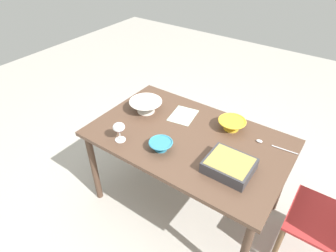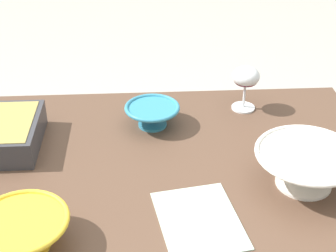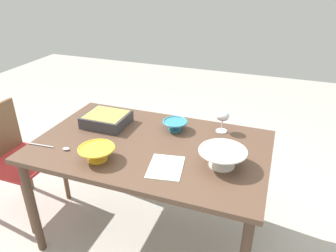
% 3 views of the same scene
% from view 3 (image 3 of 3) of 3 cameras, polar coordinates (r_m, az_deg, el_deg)
% --- Properties ---
extents(ground_plane, '(8.00, 8.00, 0.00)m').
position_cam_3_polar(ground_plane, '(2.40, -2.68, -18.64)').
color(ground_plane, '#B2ADA3').
extents(dining_table, '(1.42, 0.88, 0.74)m').
position_cam_3_polar(dining_table, '(1.98, -3.09, -5.19)').
color(dining_table, brown).
rests_on(dining_table, ground_plane).
extents(chair, '(0.41, 0.44, 0.83)m').
position_cam_3_polar(chair, '(2.59, -26.21, -4.90)').
color(chair, '#B22D2D').
rests_on(chair, ground_plane).
extents(wine_glass, '(0.09, 0.09, 0.15)m').
position_cam_3_polar(wine_glass, '(2.07, 9.83, 1.62)').
color(wine_glass, white).
rests_on(wine_glass, dining_table).
extents(casserole_dish, '(0.29, 0.25, 0.08)m').
position_cam_3_polar(casserole_dish, '(2.19, -11.04, 1.29)').
color(casserole_dish, '#38383D').
rests_on(casserole_dish, dining_table).
extents(mixing_bowl, '(0.17, 0.17, 0.07)m').
position_cam_3_polar(mixing_bowl, '(2.08, 1.28, 0.23)').
color(mixing_bowl, teal).
rests_on(mixing_bowl, dining_table).
extents(small_bowl, '(0.21, 0.21, 0.08)m').
position_cam_3_polar(small_bowl, '(1.81, -12.69, -4.72)').
color(small_bowl, yellow).
rests_on(small_bowl, dining_table).
extents(serving_bowl, '(0.26, 0.26, 0.10)m').
position_cam_3_polar(serving_bowl, '(1.74, 9.79, -5.52)').
color(serving_bowl, white).
rests_on(serving_bowl, dining_table).
extents(serving_spoon, '(0.29, 0.04, 0.01)m').
position_cam_3_polar(serving_spoon, '(2.01, -19.49, -3.66)').
color(serving_spoon, silver).
rests_on(serving_spoon, dining_table).
extents(napkin, '(0.22, 0.26, 0.00)m').
position_cam_3_polar(napkin, '(1.73, -0.40, -7.40)').
color(napkin, '#B2CCB7').
rests_on(napkin, dining_table).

